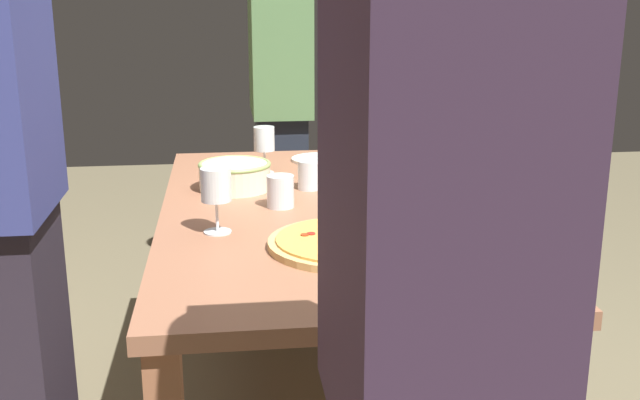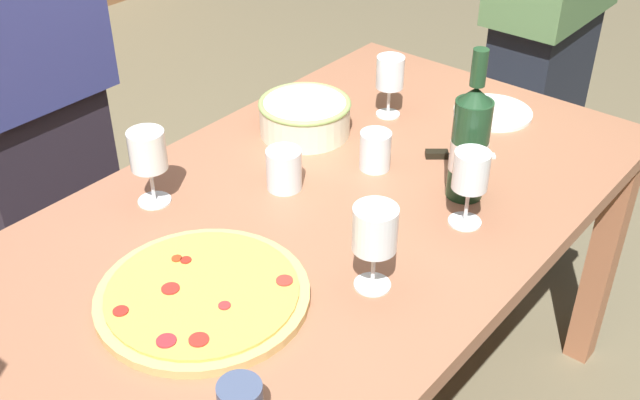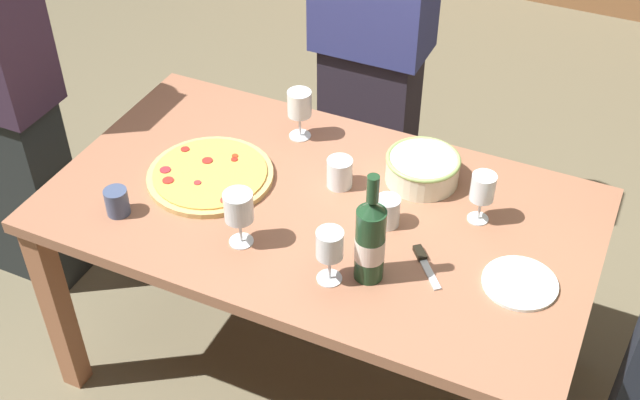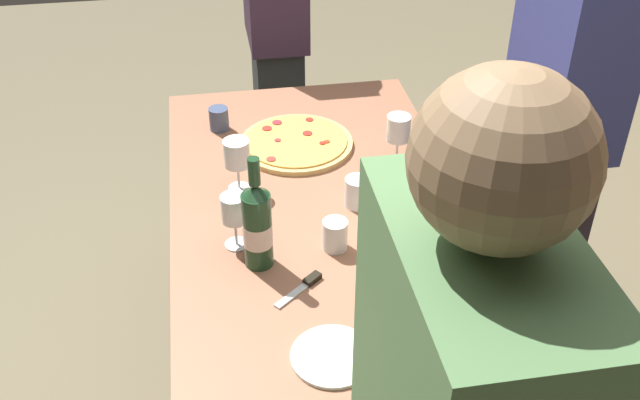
{
  "view_description": "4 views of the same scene",
  "coord_description": "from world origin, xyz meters",
  "px_view_note": "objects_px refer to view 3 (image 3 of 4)",
  "views": [
    {
      "loc": [
        -2.08,
        0.26,
        1.35
      ],
      "look_at": [
        0.0,
        0.0,
        0.77
      ],
      "focal_mm": 42.71,
      "sensor_mm": 36.0,
      "label": 1
    },
    {
      "loc": [
        -1.04,
        -0.85,
        1.67
      ],
      "look_at": [
        0.0,
        0.0,
        0.77
      ],
      "focal_mm": 43.31,
      "sensor_mm": 36.0,
      "label": 2
    },
    {
      "loc": [
        0.76,
        -1.65,
        2.3
      ],
      "look_at": [
        0.0,
        0.0,
        0.77
      ],
      "focal_mm": 45.75,
      "sensor_mm": 36.0,
      "label": 3
    },
    {
      "loc": [
        1.81,
        -0.3,
        2.07
      ],
      "look_at": [
        0.0,
        0.0,
        0.77
      ],
      "focal_mm": 41.89,
      "sensor_mm": 36.0,
      "label": 4
    }
  ],
  "objects_px": {
    "cup_ceramic": "(117,202)",
    "pizza_knife": "(424,262)",
    "pizza": "(210,175)",
    "wine_glass_far_left": "(330,247)",
    "person_host": "(372,42)",
    "wine_bottle": "(370,240)",
    "wine_glass_by_bottle": "(483,189)",
    "cup_amber": "(387,211)",
    "serving_bowl": "(423,168)",
    "wine_glass_near_pizza": "(299,105)",
    "wine_glass_far_right": "(239,208)",
    "side_plate": "(520,283)",
    "dining_table": "(320,229)",
    "cup_spare": "(340,173)"
  },
  "relations": [
    {
      "from": "dining_table",
      "to": "side_plate",
      "type": "bearing_deg",
      "value": -6.79
    },
    {
      "from": "wine_glass_near_pizza",
      "to": "wine_glass_by_bottle",
      "type": "relative_size",
      "value": 1.06
    },
    {
      "from": "wine_bottle",
      "to": "wine_glass_far_right",
      "type": "height_order",
      "value": "wine_bottle"
    },
    {
      "from": "pizza",
      "to": "cup_ceramic",
      "type": "height_order",
      "value": "cup_ceramic"
    },
    {
      "from": "wine_bottle",
      "to": "wine_glass_near_pizza",
      "type": "relative_size",
      "value": 1.99
    },
    {
      "from": "serving_bowl",
      "to": "wine_glass_far_left",
      "type": "xyz_separation_m",
      "value": [
        -0.08,
        -0.5,
        0.07
      ]
    },
    {
      "from": "cup_amber",
      "to": "wine_glass_near_pizza",
      "type": "bearing_deg",
      "value": 145.53
    },
    {
      "from": "cup_spare",
      "to": "pizza_knife",
      "type": "xyz_separation_m",
      "value": [
        0.34,
        -0.21,
        -0.04
      ]
    },
    {
      "from": "wine_glass_by_bottle",
      "to": "wine_glass_far_right",
      "type": "bearing_deg",
      "value": -147.25
    },
    {
      "from": "serving_bowl",
      "to": "cup_spare",
      "type": "distance_m",
      "value": 0.25
    },
    {
      "from": "wine_glass_far_right",
      "to": "side_plate",
      "type": "height_order",
      "value": "wine_glass_far_right"
    },
    {
      "from": "wine_glass_far_right",
      "to": "cup_spare",
      "type": "relative_size",
      "value": 1.86
    },
    {
      "from": "wine_glass_by_bottle",
      "to": "cup_spare",
      "type": "height_order",
      "value": "wine_glass_by_bottle"
    },
    {
      "from": "wine_glass_near_pizza",
      "to": "cup_spare",
      "type": "height_order",
      "value": "wine_glass_near_pizza"
    },
    {
      "from": "pizza",
      "to": "wine_glass_far_left",
      "type": "xyz_separation_m",
      "value": [
        0.51,
        -0.24,
        0.1
      ]
    },
    {
      "from": "wine_bottle",
      "to": "side_plate",
      "type": "distance_m",
      "value": 0.42
    },
    {
      "from": "dining_table",
      "to": "wine_glass_far_left",
      "type": "relative_size",
      "value": 9.63
    },
    {
      "from": "pizza_knife",
      "to": "wine_glass_far_right",
      "type": "bearing_deg",
      "value": -164.93
    },
    {
      "from": "dining_table",
      "to": "wine_glass_by_bottle",
      "type": "distance_m",
      "value": 0.5
    },
    {
      "from": "cup_spare",
      "to": "person_host",
      "type": "relative_size",
      "value": 0.06
    },
    {
      "from": "pizza_knife",
      "to": "person_host",
      "type": "distance_m",
      "value": 1.06
    },
    {
      "from": "serving_bowl",
      "to": "wine_glass_near_pizza",
      "type": "height_order",
      "value": "wine_glass_near_pizza"
    },
    {
      "from": "cup_spare",
      "to": "side_plate",
      "type": "height_order",
      "value": "cup_spare"
    },
    {
      "from": "serving_bowl",
      "to": "cup_amber",
      "type": "height_order",
      "value": "cup_amber"
    },
    {
      "from": "side_plate",
      "to": "person_host",
      "type": "bearing_deg",
      "value": 131.13
    },
    {
      "from": "wine_glass_near_pizza",
      "to": "wine_glass_far_left",
      "type": "distance_m",
      "value": 0.66
    },
    {
      "from": "serving_bowl",
      "to": "cup_amber",
      "type": "distance_m",
      "value": 0.23
    },
    {
      "from": "cup_amber",
      "to": "pizza_knife",
      "type": "xyz_separation_m",
      "value": [
        0.15,
        -0.11,
        -0.04
      ]
    },
    {
      "from": "pizza",
      "to": "dining_table",
      "type": "bearing_deg",
      "value": 3.51
    },
    {
      "from": "pizza",
      "to": "wine_bottle",
      "type": "relative_size",
      "value": 1.15
    },
    {
      "from": "dining_table",
      "to": "serving_bowl",
      "type": "xyz_separation_m",
      "value": [
        0.23,
        0.24,
        0.14
      ]
    },
    {
      "from": "wine_glass_far_right",
      "to": "cup_ceramic",
      "type": "xyz_separation_m",
      "value": [
        -0.38,
        -0.04,
        -0.08
      ]
    },
    {
      "from": "cup_spare",
      "to": "pizza_knife",
      "type": "distance_m",
      "value": 0.41
    },
    {
      "from": "wine_glass_by_bottle",
      "to": "cup_amber",
      "type": "relative_size",
      "value": 1.77
    },
    {
      "from": "side_plate",
      "to": "cup_amber",
      "type": "bearing_deg",
      "value": 168.77
    },
    {
      "from": "dining_table",
      "to": "wine_glass_far_right",
      "type": "height_order",
      "value": "wine_glass_far_right"
    },
    {
      "from": "serving_bowl",
      "to": "wine_glass_by_bottle",
      "type": "xyz_separation_m",
      "value": [
        0.21,
        -0.1,
        0.07
      ]
    },
    {
      "from": "person_host",
      "to": "wine_glass_near_pizza",
      "type": "bearing_deg",
      "value": -15.57
    },
    {
      "from": "serving_bowl",
      "to": "cup_amber",
      "type": "relative_size",
      "value": 2.51
    },
    {
      "from": "cup_ceramic",
      "to": "cup_amber",
      "type": "bearing_deg",
      "value": 21.22
    },
    {
      "from": "wine_glass_far_left",
      "to": "wine_glass_far_right",
      "type": "height_order",
      "value": "wine_glass_far_right"
    },
    {
      "from": "wine_glass_by_bottle",
      "to": "pizza_knife",
      "type": "bearing_deg",
      "value": -109.14
    },
    {
      "from": "wine_bottle",
      "to": "wine_glass_far_left",
      "type": "height_order",
      "value": "wine_bottle"
    },
    {
      "from": "wine_glass_by_bottle",
      "to": "cup_ceramic",
      "type": "height_order",
      "value": "wine_glass_by_bottle"
    },
    {
      "from": "wine_bottle",
      "to": "cup_amber",
      "type": "height_order",
      "value": "wine_bottle"
    },
    {
      "from": "pizza",
      "to": "cup_amber",
      "type": "distance_m",
      "value": 0.57
    },
    {
      "from": "cup_ceramic",
      "to": "pizza_knife",
      "type": "bearing_deg",
      "value": 11.08
    },
    {
      "from": "pizza",
      "to": "person_host",
      "type": "bearing_deg",
      "value": 77.21
    },
    {
      "from": "wine_glass_far_left",
      "to": "person_host",
      "type": "relative_size",
      "value": 0.1
    },
    {
      "from": "wine_bottle",
      "to": "wine_glass_near_pizza",
      "type": "height_order",
      "value": "wine_bottle"
    }
  ]
}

